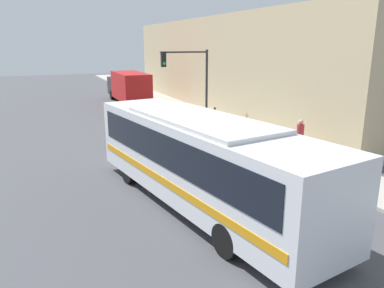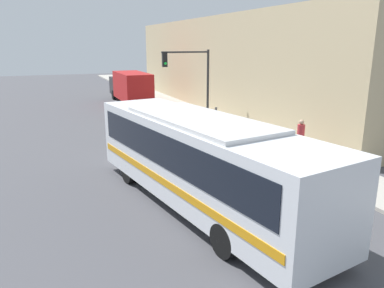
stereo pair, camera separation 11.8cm
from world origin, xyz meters
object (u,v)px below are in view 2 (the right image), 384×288
traffic_light_pole (191,73)px  fire_hydrant (275,145)px  city_bus (199,156)px  pedestrian_near_corner (300,138)px  parking_meter (216,113)px  delivery_truck (130,86)px

traffic_light_pole → fire_hydrant: bearing=-82.8°
city_bus → fire_hydrant: size_ratio=13.46×
city_bus → traffic_light_pole: traffic_light_pole is taller
fire_hydrant → traffic_light_pole: traffic_light_pole is taller
fire_hydrant → traffic_light_pole: bearing=97.2°
fire_hydrant → traffic_light_pole: (-1.04, 8.16, 2.90)m
traffic_light_pole → pedestrian_near_corner: (1.69, -9.15, -2.40)m
fire_hydrant → traffic_light_pole: 8.72m
traffic_light_pole → pedestrian_near_corner: traffic_light_pole is taller
parking_meter → pedestrian_near_corner: pedestrian_near_corner is taller
city_bus → delivery_truck: city_bus is taller
fire_hydrant → city_bus: bearing=-145.5°
parking_meter → pedestrian_near_corner: 7.60m
city_bus → fire_hydrant: 7.14m
delivery_truck → fire_hydrant: size_ratio=10.08×
pedestrian_near_corner → delivery_truck: bearing=99.1°
traffic_light_pole → parking_meter: 3.11m
city_bus → parking_meter: size_ratio=8.84×
traffic_light_pole → pedestrian_near_corner: 9.61m
traffic_light_pole → parking_meter: size_ratio=3.87×
parking_meter → delivery_truck: bearing=101.5°
delivery_truck → pedestrian_near_corner: (3.20, -20.07, -0.50)m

